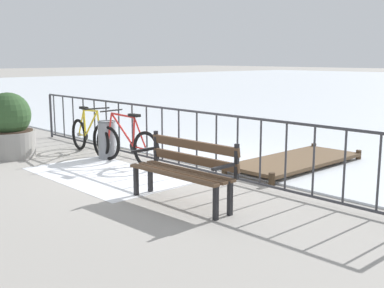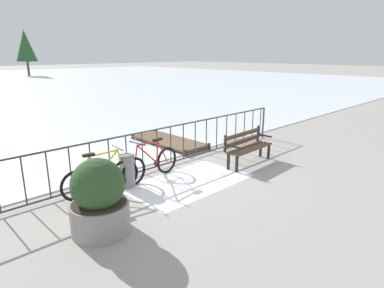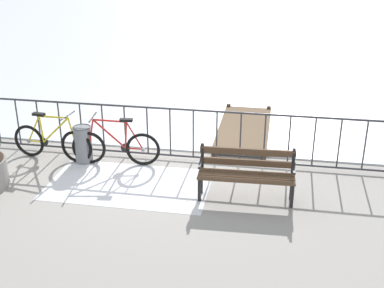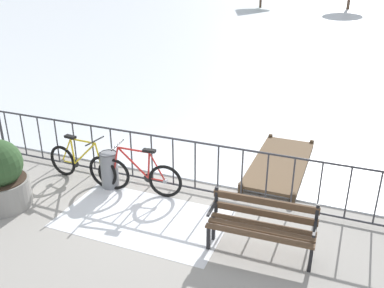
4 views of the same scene
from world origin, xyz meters
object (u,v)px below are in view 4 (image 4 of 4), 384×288
at_px(bicycle_near_railing, 82,164).
at_px(trash_bin, 109,169).
at_px(bicycle_second, 139,176).
at_px(planter_with_shrub, 0,176).
at_px(park_bench, 262,222).

distance_m(bicycle_near_railing, trash_bin, 0.64).
xyz_separation_m(bicycle_second, planter_with_shrub, (-2.07, -1.32, 0.23)).
xyz_separation_m(planter_with_shrub, trash_bin, (1.41, 1.33, -0.22)).
bearing_deg(trash_bin, planter_with_shrub, -136.67).
xyz_separation_m(bicycle_near_railing, planter_with_shrub, (-0.77, -1.32, 0.23)).
relative_size(bicycle_near_railing, bicycle_second, 1.00).
bearing_deg(park_bench, bicycle_near_railing, 167.25).
bearing_deg(park_bench, trash_bin, 164.76).
bearing_deg(bicycle_second, bicycle_near_railing, 179.71).
distance_m(bicycle_second, park_bench, 2.70).
relative_size(bicycle_second, trash_bin, 2.33).
height_order(park_bench, trash_bin, park_bench).
bearing_deg(bicycle_near_railing, planter_with_shrub, -120.30).
bearing_deg(planter_with_shrub, bicycle_near_railing, 59.70).
xyz_separation_m(bicycle_second, trash_bin, (-0.66, 0.01, 0.00)).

